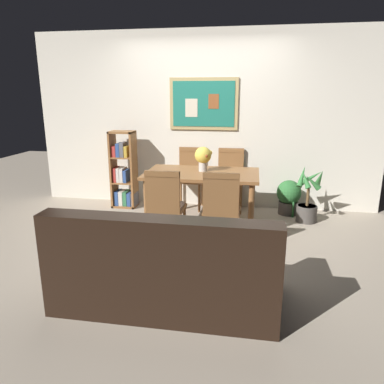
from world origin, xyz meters
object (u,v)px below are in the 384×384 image
object	(u,v)px
dining_chair_near_right	(221,205)
flower_vase	(203,157)
potted_palm	(308,201)
leather_couch	(166,269)
dining_table	(202,179)
dining_chair_far_right	(230,174)
tv_remote	(215,175)
dining_chair_near_left	(165,202)
potted_ivy	(289,196)
dining_chair_far_left	(191,173)
bookshelf	(124,174)

from	to	relation	value
dining_chair_near_right	flower_vase	size ratio (longest dim) A/B	2.86
potted_palm	leather_couch	bearing A→B (deg)	-121.76
dining_table	dining_chair_near_right	bearing A→B (deg)	-67.05
dining_chair_far_right	tv_remote	xyz separation A→B (m)	(-0.13, -1.00, 0.20)
potted_palm	dining_chair_near_left	bearing A→B (deg)	-145.34
dining_chair_near_left	potted_ivy	distance (m)	2.10
dining_chair_far_right	dining_chair_far_left	xyz separation A→B (m)	(-0.60, 0.00, 0.00)
dining_chair_far_left	flower_vase	distance (m)	0.87
potted_palm	tv_remote	world-z (taller)	potted_palm
leather_couch	potted_palm	distance (m)	2.69
dining_table	dining_chair_far_right	xyz separation A→B (m)	(0.31, 0.79, -0.09)
dining_table	dining_chair_near_left	xyz separation A→B (m)	(-0.30, -0.78, -0.09)
dining_chair_near_left	potted_ivy	bearing A→B (deg)	44.81
tv_remote	bookshelf	bearing A→B (deg)	150.42
dining_chair_far_left	flower_vase	size ratio (longest dim) A/B	2.86
dining_chair_far_left	potted_ivy	size ratio (longest dim) A/B	1.62
dining_chair_far_right	potted_ivy	bearing A→B (deg)	-7.21
potted_ivy	flower_vase	bearing A→B (deg)	-152.17
bookshelf	potted_palm	bearing A→B (deg)	-5.15
dining_table	flower_vase	bearing A→B (deg)	85.85
dining_chair_near_right	tv_remote	size ratio (longest dim) A/B	5.89
leather_couch	potted_ivy	distance (m)	2.84
dining_chair_far_right	potted_ivy	size ratio (longest dim) A/B	1.62
leather_couch	potted_ivy	size ratio (longest dim) A/B	3.20
bookshelf	flower_vase	size ratio (longest dim) A/B	3.66
dining_chair_near_right	bookshelf	distance (m)	2.15
dining_chair_far_right	bookshelf	bearing A→B (deg)	-174.52
dining_table	flower_vase	size ratio (longest dim) A/B	4.55
dining_chair_near_left	potted_palm	bearing A→B (deg)	34.66
flower_vase	tv_remote	size ratio (longest dim) A/B	2.06
potted_ivy	flower_vase	distance (m)	1.47
leather_couch	tv_remote	bearing A→B (deg)	83.04
leather_couch	dining_chair_far_left	bearing A→B (deg)	95.68
dining_chair_near_left	dining_chair_near_right	size ratio (longest dim) A/B	1.00
dining_chair_far_right	dining_chair_near_left	distance (m)	1.69
dining_table	dining_chair_far_right	world-z (taller)	dining_chair_far_right
dining_table	potted_ivy	world-z (taller)	dining_table
bookshelf	potted_ivy	world-z (taller)	bookshelf
dining_table	leather_couch	size ratio (longest dim) A/B	0.80
dining_chair_far_left	potted_ivy	bearing A→B (deg)	-4.33
dining_table	tv_remote	bearing A→B (deg)	-47.40
dining_chair_far_right	flower_vase	distance (m)	0.87
dining_chair_near_right	flower_vase	world-z (taller)	flower_vase
dining_table	dining_chair_near_left	bearing A→B (deg)	-111.12
dining_table	leather_couch	bearing A→B (deg)	-90.59
dining_chair_near_left	potted_palm	size ratio (longest dim) A/B	1.17
dining_chair_near_right	potted_palm	size ratio (longest dim) A/B	1.17
dining_table	dining_chair_far_left	xyz separation A→B (m)	(-0.29, 0.80, -0.09)
leather_couch	potted_ivy	xyz separation A→B (m)	(1.19, 2.58, -0.05)
dining_table	dining_chair_far_left	bearing A→B (deg)	109.84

